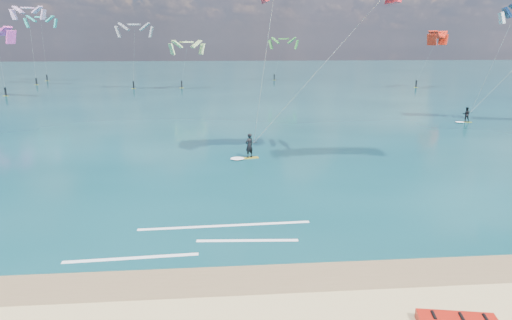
{
  "coord_description": "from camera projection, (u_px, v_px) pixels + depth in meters",
  "views": [
    {
      "loc": [
        1.49,
        -12.57,
        8.71
      ],
      "look_at": [
        3.28,
        8.0,
        3.33
      ],
      "focal_mm": 32.0,
      "sensor_mm": 36.0,
      "label": 1
    }
  ],
  "objects": [
    {
      "name": "kitesurfer_far",
      "position": [
        503.0,
        57.0,
        47.06
      ],
      "size": [
        9.52,
        6.31,
        13.58
      ],
      "rotation": [
        0.0,
        0.0,
        -0.33
      ],
      "color": "#9FB81B",
      "rests_on": "sea"
    },
    {
      "name": "sea",
      "position": [
        210.0,
        77.0,
        114.45
      ],
      "size": [
        320.0,
        200.0,
        0.04
      ],
      "primitive_type": "cube",
      "color": "#0B383F",
      "rests_on": "ground"
    },
    {
      "name": "wet_sand_strip",
      "position": [
        180.0,
        281.0,
        17.08
      ],
      "size": [
        320.0,
        2.4,
        0.01
      ],
      "primitive_type": "cube",
      "color": "brown",
      "rests_on": "ground"
    },
    {
      "name": "kitesurfer_main",
      "position": [
        290.0,
        51.0,
        30.89
      ],
      "size": [
        12.68,
        5.81,
        15.51
      ],
      "rotation": [
        0.0,
        0.0,
        0.2
      ],
      "color": "yellow",
      "rests_on": "sea"
    },
    {
      "name": "ground",
      "position": [
        204.0,
        119.0,
        52.75
      ],
      "size": [
        320.0,
        320.0,
        0.0
      ],
      "primitive_type": "plane",
      "color": "tan",
      "rests_on": "ground"
    },
    {
      "name": "shoreline_foam",
      "position": [
        205.0,
        238.0,
        20.73
      ],
      "size": [
        10.86,
        3.64,
        0.01
      ],
      "color": "white",
      "rests_on": "ground"
    },
    {
      "name": "distant_kites",
      "position": [
        146.0,
        57.0,
        86.97
      ],
      "size": [
        82.88,
        33.12,
        14.95
      ],
      "color": "red",
      "rests_on": "ground"
    }
  ]
}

